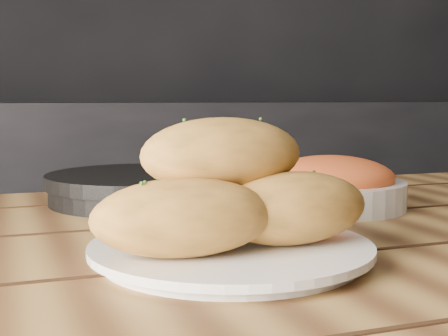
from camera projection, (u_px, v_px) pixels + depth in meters
counter at (282, 246)px, 1.95m from camera, size 2.80×0.60×0.90m
table at (226, 325)px, 0.72m from camera, size 1.41×0.90×0.75m
plate at (231, 251)px, 0.61m from camera, size 0.28×0.28×0.02m
bread_rolls at (227, 195)px, 0.60m from camera, size 0.28×0.22×0.12m
skillet at (144, 187)px, 0.96m from camera, size 0.41×0.30×0.05m
bowl at (331, 185)px, 0.91m from camera, size 0.22×0.22×0.08m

